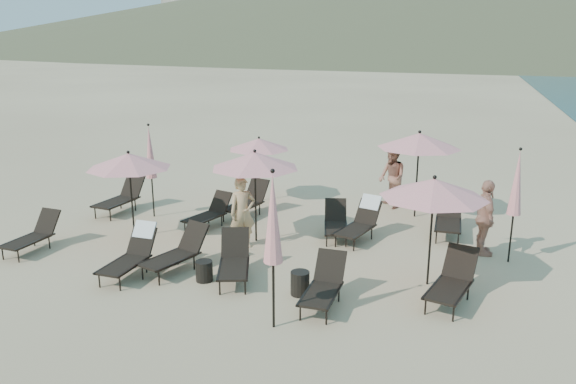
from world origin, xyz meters
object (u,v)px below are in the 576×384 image
(umbrella_closed_1, at_px, (517,184))
(umbrella_closed_2, at_px, (150,153))
(lounger_5, at_px, (452,281))
(lounger_9, at_px, (336,222))
(lounger_4, at_px, (324,285))
(umbrella_closed_0, at_px, (273,219))
(lounger_8, at_px, (247,201))
(side_table_0, at_px, (204,271))
(beachgoer_c, at_px, (485,218))
(lounger_3, at_px, (234,260))
(umbrella_open_4, at_px, (419,141))
(umbrella_open_2, at_px, (434,188))
(umbrella_open_3, at_px, (259,144))
(beachgoer_b, at_px, (392,177))
(lounger_10, at_px, (361,221))
(lounger_11, at_px, (449,218))
(umbrella_open_0, at_px, (129,161))
(lounger_6, at_px, (121,197))
(lounger_2, at_px, (177,252))
(side_table_1, at_px, (300,283))
(lounger_1, at_px, (132,253))
(umbrella_open_1, at_px, (255,160))
(beachgoer_a, at_px, (243,213))
(lounger_7, at_px, (209,213))
(lounger_0, at_px, (33,234))

(umbrella_closed_1, height_order, umbrella_closed_2, umbrella_closed_2)
(lounger_5, distance_m, lounger_9, 4.09)
(lounger_4, height_order, umbrella_closed_0, umbrella_closed_0)
(lounger_8, height_order, side_table_0, lounger_8)
(side_table_0, distance_m, beachgoer_c, 6.48)
(lounger_3, distance_m, lounger_5, 4.36)
(umbrella_open_4, bearing_deg, umbrella_open_2, -81.52)
(umbrella_closed_2, bearing_deg, umbrella_open_3, 46.68)
(lounger_3, relative_size, lounger_9, 1.08)
(lounger_3, xyz_separation_m, beachgoer_b, (2.42, 6.20, 0.49))
(umbrella_closed_2, bearing_deg, lounger_10, -0.75)
(umbrella_open_3, bearing_deg, lounger_8, -82.57)
(lounger_11, xyz_separation_m, umbrella_open_0, (-7.58, -2.58, 1.53))
(umbrella_closed_1, bearing_deg, lounger_10, 172.39)
(lounger_5, bearing_deg, side_table_0, -159.74)
(lounger_6, height_order, lounger_9, lounger_6)
(lounger_2, relative_size, lounger_8, 0.99)
(lounger_3, bearing_deg, beachgoer_b, 48.90)
(umbrella_closed_2, bearing_deg, lounger_4, -33.18)
(umbrella_open_4, relative_size, side_table_1, 5.14)
(lounger_10, bearing_deg, lounger_1, -123.71)
(lounger_6, height_order, lounger_10, lounger_10)
(side_table_1, bearing_deg, lounger_3, 169.23)
(lounger_8, distance_m, umbrella_open_1, 2.61)
(lounger_2, xyz_separation_m, beachgoer_c, (6.31, 3.01, 0.46))
(lounger_11, relative_size, side_table_1, 3.47)
(umbrella_open_2, xyz_separation_m, umbrella_open_4, (-0.68, 4.53, 0.14))
(lounger_1, relative_size, lounger_3, 0.95)
(umbrella_closed_1, height_order, beachgoer_a, umbrella_closed_1)
(umbrella_open_3, bearing_deg, lounger_5, -42.49)
(lounger_8, bearing_deg, lounger_2, -76.89)
(umbrella_open_3, xyz_separation_m, beachgoer_a, (1.02, -3.88, -0.92))
(umbrella_open_2, bearing_deg, lounger_3, -166.07)
(lounger_11, relative_size, umbrella_open_4, 0.67)
(lounger_7, relative_size, umbrella_open_1, 0.68)
(lounger_1, bearing_deg, umbrella_closed_0, -18.19)
(umbrella_open_1, bearing_deg, umbrella_closed_1, 4.21)
(side_table_1, bearing_deg, beachgoer_a, 134.29)
(lounger_4, xyz_separation_m, side_table_0, (-2.63, 0.32, -0.20))
(lounger_7, bearing_deg, umbrella_open_3, 98.05)
(lounger_5, height_order, beachgoer_a, beachgoer_a)
(umbrella_closed_0, relative_size, beachgoer_b, 1.56)
(umbrella_open_4, bearing_deg, lounger_6, -165.37)
(lounger_3, xyz_separation_m, side_table_1, (1.51, -0.29, -0.19))
(lounger_1, height_order, lounger_6, lounger_1)
(lounger_9, bearing_deg, umbrella_closed_2, 164.57)
(lounger_6, height_order, side_table_0, lounger_6)
(lounger_1, height_order, beachgoer_a, beachgoer_a)
(umbrella_closed_1, xyz_separation_m, side_table_0, (-6.09, -3.00, -1.61))
(lounger_0, bearing_deg, lounger_11, 27.75)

